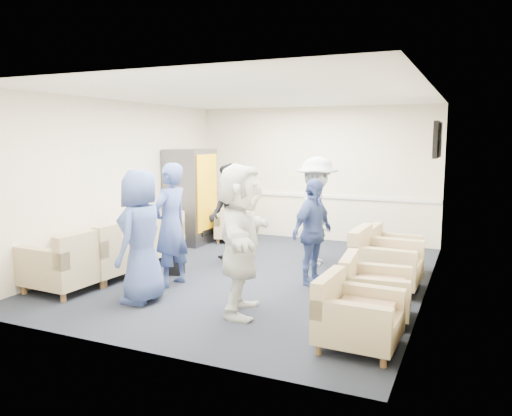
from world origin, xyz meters
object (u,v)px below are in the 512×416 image
at_px(armchair_left_mid, 104,254).
at_px(person_back_right, 317,211).
at_px(armchair_right_midnear, 371,292).
at_px(vending_machine, 191,197).
at_px(armchair_right_midfar, 382,264).
at_px(armchair_right_near, 354,318).
at_px(person_mid_right, 313,232).
at_px(person_front_right, 241,240).
at_px(armchair_left_far, 152,240).
at_px(person_front_left, 141,236).
at_px(armchair_right_far, 390,253).
at_px(armchair_corner, 235,227).
at_px(person_back_left, 230,215).
at_px(person_mid_left, 170,225).
at_px(armchair_left_near, 68,265).

xyz_separation_m(armchair_left_mid, person_back_right, (2.61, 2.12, 0.52)).
bearing_deg(armchair_right_midnear, vending_machine, 50.87).
bearing_deg(armchair_left_mid, armchair_right_midfar, 110.36).
xyz_separation_m(armchair_right_near, person_mid_right, (-1.04, 1.92, 0.45)).
xyz_separation_m(armchair_left_mid, person_front_right, (2.48, -0.51, 0.52)).
xyz_separation_m(armchair_left_far, person_back_right, (2.66, 0.87, 0.54)).
bearing_deg(vending_machine, person_front_right, -50.78).
bearing_deg(vending_machine, person_front_left, -68.73).
xyz_separation_m(armchair_right_midfar, armchair_right_far, (-0.04, 0.94, -0.05)).
height_order(armchair_right_near, person_mid_right, person_mid_right).
bearing_deg(armchair_left_far, armchair_right_far, 110.05).
distance_m(armchair_corner, person_mid_right, 3.26).
relative_size(armchair_left_far, person_front_left, 0.58).
bearing_deg(person_front_left, armchair_right_far, 129.26).
height_order(person_front_left, person_back_left, person_front_left).
xyz_separation_m(armchair_left_far, person_mid_left, (1.14, -1.12, 0.52)).
relative_size(person_back_left, person_back_right, 0.94).
bearing_deg(armchair_left_far, person_front_left, 40.19).
bearing_deg(person_mid_right, armchair_right_far, -22.51).
height_order(armchair_left_near, armchair_corner, armchair_left_near).
bearing_deg(armchair_right_midnear, armchair_right_far, -1.72).
bearing_deg(person_front_right, armchair_left_near, 76.19).
relative_size(armchair_left_mid, person_mid_right, 0.65).
bearing_deg(armchair_right_midnear, armchair_left_far, 67.11).
height_order(armchair_right_midfar, armchair_right_far, armchair_right_midfar).
bearing_deg(armchair_right_midfar, armchair_right_midnear, -174.31).
bearing_deg(armchair_right_far, person_mid_left, 128.59).
xyz_separation_m(armchair_corner, person_mid_right, (2.34, -2.23, 0.46)).
xyz_separation_m(armchair_left_near, person_back_right, (2.66, 2.80, 0.53)).
bearing_deg(person_mid_left, person_back_right, 149.74).
bearing_deg(person_front_left, armchair_corner, -177.75).
bearing_deg(armchair_right_near, person_mid_right, 30.65).
relative_size(armchair_left_mid, armchair_corner, 1.02).
height_order(armchair_right_midnear, person_back_right, person_back_right).
bearing_deg(person_mid_right, armchair_left_far, 100.88).
bearing_deg(armchair_right_midnear, armchair_right_midfar, -0.94).
height_order(person_back_left, person_back_right, person_back_right).
xyz_separation_m(armchair_corner, person_back_left, (0.76, -1.70, 0.54)).
xyz_separation_m(person_front_left, person_back_left, (0.18, 2.12, -0.01)).
xyz_separation_m(armchair_left_far, person_mid_right, (2.96, -0.27, 0.41)).
relative_size(armchair_right_midnear, person_front_left, 0.49).
xyz_separation_m(armchair_left_mid, armchair_right_midnear, (3.93, -0.02, -0.06)).
xyz_separation_m(armchair_right_midnear, person_back_left, (-2.61, 1.53, 0.53)).
xyz_separation_m(armchair_right_midfar, armchair_corner, (-3.28, 2.04, -0.05)).
bearing_deg(person_front_left, person_mid_right, 125.76).
height_order(armchair_left_far, person_back_right, person_back_right).
bearing_deg(armchair_right_midnear, person_back_right, 26.55).
bearing_deg(person_front_right, armchair_left_far, 37.73).
relative_size(person_back_right, person_mid_right, 1.18).
xyz_separation_m(armchair_corner, person_front_left, (0.58, -3.82, 0.55)).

